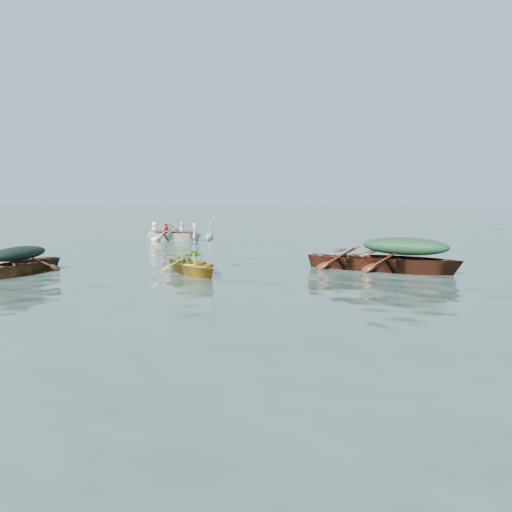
{
  "coord_description": "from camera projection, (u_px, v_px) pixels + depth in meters",
  "views": [
    {
      "loc": [
        4.17,
        -12.49,
        2.38
      ],
      "look_at": [
        0.61,
        1.38,
        0.5
      ],
      "focal_mm": 35.0,
      "sensor_mm": 36.0,
      "label": 1
    }
  ],
  "objects": [
    {
      "name": "rowers",
      "position": [
        174.0,
        223.0,
        23.9
      ],
      "size": [
        2.76,
        1.09,
        0.76
      ],
      "primitive_type": "imported",
      "rotation": [
        0.0,
        0.0,
        1.58
      ],
      "color": "silver",
      "rests_on": "rowed_boat"
    },
    {
      "name": "green_tarp_boat",
      "position": [
        404.0,
        272.0,
        14.64
      ],
      "size": [
        4.66,
        2.18,
        1.05
      ],
      "primitive_type": "imported",
      "rotation": [
        0.0,
        0.0,
        1.39
      ],
      "color": "#4A2111",
      "rests_on": "ground"
    },
    {
      "name": "dark_covered_boat",
      "position": [
        20.0,
        274.0,
        14.27
      ],
      "size": [
        1.63,
        3.68,
        0.89
      ],
      "primitive_type": "imported",
      "rotation": [
        0.0,
        0.0,
        -0.09
      ],
      "color": "#522A13",
      "rests_on": "ground"
    },
    {
      "name": "yellow_dinghy",
      "position": [
        194.0,
        273.0,
        14.42
      ],
      "size": [
        3.19,
        3.13,
        0.84
      ],
      "primitive_type": "imported",
      "rotation": [
        0.0,
        0.0,
        0.81
      ],
      "color": "gold",
      "rests_on": "ground"
    },
    {
      "name": "dinghy_weeds",
      "position": [
        186.0,
        247.0,
        14.81
      ],
      "size": [
        1.13,
        1.13,
        0.6
      ],
      "primitive_type": "imported",
      "rotation": [
        0.0,
        0.0,
        0.81
      ],
      "color": "#326F1D",
      "rests_on": "yellow_dinghy"
    },
    {
      "name": "heron",
      "position": [
        209.0,
        242.0,
        14.64
      ],
      "size": [
        0.48,
        0.48,
        0.92
      ],
      "primitive_type": null,
      "rotation": [
        0.0,
        0.0,
        0.81
      ],
      "color": "gray",
      "rests_on": "yellow_dinghy"
    },
    {
      "name": "green_tarp_cover",
      "position": [
        405.0,
        246.0,
        14.54
      ],
      "size": [
        2.56,
        1.2,
        0.52
      ],
      "primitive_type": "ellipsoid",
      "rotation": [
        0.0,
        0.0,
        1.39
      ],
      "color": "#173922",
      "rests_on": "green_tarp_boat"
    },
    {
      "name": "ground",
      "position": [
        221.0,
        280.0,
        13.34
      ],
      "size": [
        140.0,
        140.0,
        0.0
      ],
      "primitive_type": "plane",
      "color": "#374D45",
      "rests_on": "ground"
    },
    {
      "name": "open_wooden_boat",
      "position": [
        355.0,
        269.0,
        15.25
      ],
      "size": [
        4.22,
        2.16,
        0.92
      ],
      "primitive_type": "imported",
      "rotation": [
        0.0,
        0.0,
        1.34
      ],
      "color": "#592616",
      "rests_on": "ground"
    },
    {
      "name": "oars",
      "position": [
        174.0,
        230.0,
        23.94
      ],
      "size": [
        0.63,
        2.61,
        0.06
      ],
      "primitive_type": null,
      "rotation": [
        0.0,
        0.0,
        1.58
      ],
      "color": "olive",
      "rests_on": "rowed_boat"
    },
    {
      "name": "dark_tarp_cover",
      "position": [
        18.0,
        252.0,
        14.18
      ],
      "size": [
        0.9,
        2.03,
        0.4
      ],
      "primitive_type": "ellipsoid",
      "rotation": [
        0.0,
        0.0,
        -0.09
      ],
      "color": "black",
      "rests_on": "dark_covered_boat"
    },
    {
      "name": "thwart_benches",
      "position": [
        355.0,
        253.0,
        15.19
      ],
      "size": [
        2.14,
        1.2,
        0.04
      ],
      "primitive_type": null,
      "rotation": [
        0.0,
        0.0,
        1.34
      ],
      "color": "#44190F",
      "rests_on": "open_wooden_boat"
    },
    {
      "name": "rowed_boat",
      "position": [
        175.0,
        240.0,
        24.01
      ],
      "size": [
        3.94,
        1.22,
        0.91
      ],
      "primitive_type": "imported",
      "rotation": [
        0.0,
        0.0,
        1.58
      ],
      "color": "white",
      "rests_on": "ground"
    }
  ]
}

